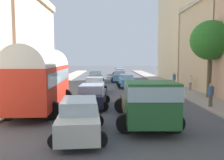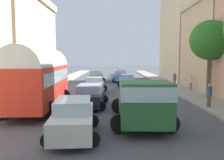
{
  "view_description": "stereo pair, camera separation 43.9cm",
  "coord_description": "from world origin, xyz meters",
  "px_view_note": "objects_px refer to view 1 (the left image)",
  "views": [
    {
      "loc": [
        -0.42,
        0.82,
        3.36
      ],
      "look_at": [
        0.0,
        23.58,
        1.22
      ],
      "focal_mm": 37.13,
      "sensor_mm": 36.0,
      "label": 1
    },
    {
      "loc": [
        0.02,
        0.82,
        3.36
      ],
      "look_at": [
        0.0,
        23.58,
        1.22
      ],
      "focal_mm": 37.13,
      "sensor_mm": 36.0,
      "label": 2
    }
  ],
  "objects_px": {
    "car_1": "(119,76)",
    "car_6": "(95,85)",
    "car_7": "(95,77)",
    "pedestrian_0": "(211,94)",
    "parked_bus_1": "(41,76)",
    "pedestrian_2": "(190,82)",
    "car_2": "(120,73)",
    "car_0": "(126,81)",
    "cargo_truck_0": "(147,102)",
    "car_5": "(92,96)",
    "car_4": "(79,118)",
    "pedestrian_4": "(174,80)",
    "car_3": "(118,71)"
  },
  "relations": [
    {
      "from": "car_4",
      "to": "pedestrian_4",
      "type": "relative_size",
      "value": 2.36
    },
    {
      "from": "cargo_truck_0",
      "to": "car_7",
      "type": "xyz_separation_m",
      "value": [
        -3.63,
        20.57,
        -0.4
      ]
    },
    {
      "from": "parked_bus_1",
      "to": "car_2",
      "type": "relative_size",
      "value": 1.93
    },
    {
      "from": "car_1",
      "to": "pedestrian_4",
      "type": "distance_m",
      "value": 9.5
    },
    {
      "from": "car_6",
      "to": "pedestrian_2",
      "type": "distance_m",
      "value": 9.66
    },
    {
      "from": "car_6",
      "to": "pedestrian_0",
      "type": "height_order",
      "value": "pedestrian_0"
    },
    {
      "from": "car_4",
      "to": "car_2",
      "type": "bearing_deg",
      "value": 83.84
    },
    {
      "from": "car_1",
      "to": "car_6",
      "type": "bearing_deg",
      "value": -105.85
    },
    {
      "from": "pedestrian_4",
      "to": "car_1",
      "type": "bearing_deg",
      "value": 126.01
    },
    {
      "from": "car_1",
      "to": "car_3",
      "type": "bearing_deg",
      "value": 88.03
    },
    {
      "from": "pedestrian_2",
      "to": "pedestrian_4",
      "type": "bearing_deg",
      "value": 122.04
    },
    {
      "from": "car_5",
      "to": "car_7",
      "type": "bearing_deg",
      "value": 92.24
    },
    {
      "from": "car_4",
      "to": "car_6",
      "type": "bearing_deg",
      "value": 90.16
    },
    {
      "from": "car_4",
      "to": "pedestrian_4",
      "type": "distance_m",
      "value": 17.43
    },
    {
      "from": "car_7",
      "to": "pedestrian_0",
      "type": "relative_size",
      "value": 2.38
    },
    {
      "from": "car_6",
      "to": "car_2",
      "type": "bearing_deg",
      "value": 79.55
    },
    {
      "from": "car_0",
      "to": "car_1",
      "type": "distance_m",
      "value": 6.1
    },
    {
      "from": "car_2",
      "to": "car_5",
      "type": "xyz_separation_m",
      "value": [
        -3.22,
        -24.94,
        0.02
      ]
    },
    {
      "from": "car_2",
      "to": "car_3",
      "type": "relative_size",
      "value": 1.02
    },
    {
      "from": "car_0",
      "to": "car_1",
      "type": "height_order",
      "value": "car_1"
    },
    {
      "from": "cargo_truck_0",
      "to": "car_5",
      "type": "bearing_deg",
      "value": 123.24
    },
    {
      "from": "pedestrian_4",
      "to": "car_3",
      "type": "bearing_deg",
      "value": 102.92
    },
    {
      "from": "parked_bus_1",
      "to": "car_7",
      "type": "relative_size",
      "value": 2.0
    },
    {
      "from": "car_6",
      "to": "car_7",
      "type": "xyz_separation_m",
      "value": [
        -0.46,
        9.39,
        0.05
      ]
    },
    {
      "from": "car_5",
      "to": "pedestrian_4",
      "type": "relative_size",
      "value": 2.39
    },
    {
      "from": "car_6",
      "to": "pedestrian_4",
      "type": "height_order",
      "value": "pedestrian_4"
    },
    {
      "from": "car_4",
      "to": "car_5",
      "type": "relative_size",
      "value": 0.99
    },
    {
      "from": "car_6",
      "to": "pedestrian_4",
      "type": "bearing_deg",
      "value": 16.72
    },
    {
      "from": "car_1",
      "to": "car_6",
      "type": "height_order",
      "value": "car_1"
    },
    {
      "from": "pedestrian_0",
      "to": "car_6",
      "type": "bearing_deg",
      "value": 137.87
    },
    {
      "from": "parked_bus_1",
      "to": "car_1",
      "type": "xyz_separation_m",
      "value": [
        5.98,
        17.66,
        -1.42
      ]
    },
    {
      "from": "car_4",
      "to": "car_0",
      "type": "bearing_deg",
      "value": 78.73
    },
    {
      "from": "car_7",
      "to": "pedestrian_0",
      "type": "xyz_separation_m",
      "value": [
        8.56,
        -16.72,
        0.14
      ]
    },
    {
      "from": "car_5",
      "to": "pedestrian_0",
      "type": "relative_size",
      "value": 2.54
    },
    {
      "from": "car_2",
      "to": "car_0",
      "type": "bearing_deg",
      "value": -89.96
    },
    {
      "from": "car_6",
      "to": "pedestrian_0",
      "type": "relative_size",
      "value": 2.37
    },
    {
      "from": "parked_bus_1",
      "to": "car_3",
      "type": "height_order",
      "value": "parked_bus_1"
    },
    {
      "from": "car_0",
      "to": "pedestrian_2",
      "type": "relative_size",
      "value": 2.38
    },
    {
      "from": "cargo_truck_0",
      "to": "car_5",
      "type": "distance_m",
      "value": 5.5
    },
    {
      "from": "car_5",
      "to": "car_2",
      "type": "bearing_deg",
      "value": 82.65
    },
    {
      "from": "car_2",
      "to": "car_6",
      "type": "bearing_deg",
      "value": -100.45
    },
    {
      "from": "cargo_truck_0",
      "to": "pedestrian_0",
      "type": "bearing_deg",
      "value": 37.99
    },
    {
      "from": "car_0",
      "to": "car_6",
      "type": "xyz_separation_m",
      "value": [
        -3.39,
        -4.15,
        -0.0
      ]
    },
    {
      "from": "cargo_truck_0",
      "to": "car_7",
      "type": "distance_m",
      "value": 20.89
    },
    {
      "from": "cargo_truck_0",
      "to": "car_6",
      "type": "bearing_deg",
      "value": 105.86
    },
    {
      "from": "parked_bus_1",
      "to": "pedestrian_2",
      "type": "bearing_deg",
      "value": 32.68
    },
    {
      "from": "parked_bus_1",
      "to": "car_4",
      "type": "distance_m",
      "value": 6.28
    },
    {
      "from": "car_6",
      "to": "car_4",
      "type": "bearing_deg",
      "value": -89.84
    },
    {
      "from": "car_3",
      "to": "car_7",
      "type": "bearing_deg",
      "value": -104.14
    },
    {
      "from": "car_4",
      "to": "pedestrian_2",
      "type": "relative_size",
      "value": 2.5
    }
  ]
}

